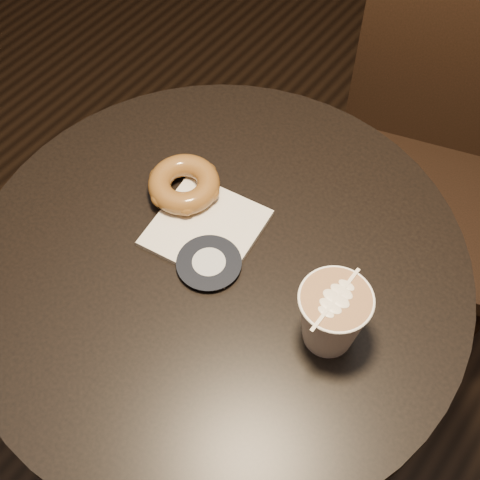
# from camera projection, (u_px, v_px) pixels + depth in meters

# --- Properties ---
(cafe_table) EXTENTS (0.70, 0.70, 0.75)m
(cafe_table) POSITION_uv_depth(u_px,v_px,m) (222.00, 327.00, 1.09)
(cafe_table) COLOR black
(cafe_table) RESTS_ON ground
(chair) EXTENTS (0.49, 0.49, 1.00)m
(chair) POSITION_uv_depth(u_px,v_px,m) (438.00, 138.00, 1.31)
(chair) COLOR black
(chair) RESTS_ON ground
(pastry_bag) EXTENTS (0.16, 0.16, 0.01)m
(pastry_bag) POSITION_uv_depth(u_px,v_px,m) (206.00, 228.00, 0.95)
(pastry_bag) COLOR silver
(pastry_bag) RESTS_ON cafe_table
(doughnut) EXTENTS (0.10, 0.10, 0.03)m
(doughnut) POSITION_uv_depth(u_px,v_px,m) (184.00, 184.00, 0.97)
(doughnut) COLOR brown
(doughnut) RESTS_ON pastry_bag
(latte_cup) EXTENTS (0.09, 0.09, 0.10)m
(latte_cup) POSITION_uv_depth(u_px,v_px,m) (332.00, 318.00, 0.82)
(latte_cup) COLOR white
(latte_cup) RESTS_ON cafe_table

